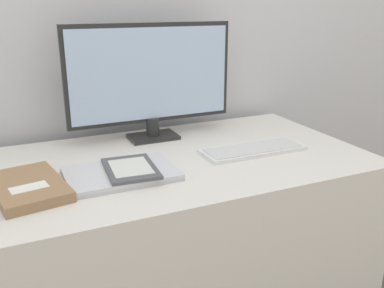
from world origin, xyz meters
name	(u,v)px	position (x,y,z in m)	size (l,w,h in m)	color
wall_back	(118,0)	(0.00, 0.58, 1.20)	(3.60, 0.05, 2.40)	silver
desk	(164,264)	(0.00, 0.17, 0.37)	(1.27, 0.66, 0.74)	silver
monitor	(151,78)	(0.05, 0.39, 0.95)	(0.58, 0.11, 0.39)	#262626
keyboard	(253,149)	(0.29, 0.12, 0.74)	(0.34, 0.12, 0.01)	silver
laptop	(121,173)	(-0.15, 0.09, 0.75)	(0.30, 0.20, 0.02)	#BCBCC1
ereader	(131,168)	(-0.12, 0.09, 0.76)	(0.15, 0.20, 0.01)	#4C4C51
notebook	(28,187)	(-0.39, 0.10, 0.75)	(0.20, 0.28, 0.03)	#93704C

